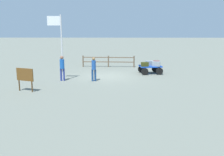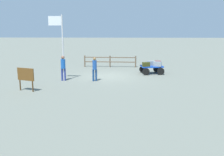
# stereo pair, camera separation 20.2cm
# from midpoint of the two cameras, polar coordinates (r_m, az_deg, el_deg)

# --- Properties ---
(ground_plane) EXTENTS (120.00, 120.00, 0.00)m
(ground_plane) POSITION_cam_midpoint_polar(r_m,az_deg,el_deg) (19.98, -0.51, 0.44)
(ground_plane) COLOR slate
(luggage_cart) EXTENTS (1.96, 1.54, 0.67)m
(luggage_cart) POSITION_cam_midpoint_polar(r_m,az_deg,el_deg) (21.14, 9.13, 2.24)
(luggage_cart) COLOR #1442B6
(luggage_cart) RESTS_ON ground
(suitcase_navy) EXTENTS (0.69, 0.46, 0.38)m
(suitcase_navy) POSITION_cam_midpoint_polar(r_m,az_deg,el_deg) (20.81, 10.47, 3.12)
(suitcase_navy) COLOR gray
(suitcase_navy) RESTS_ON luggage_cart
(suitcase_maroon) EXTENTS (0.63, 0.42, 0.35)m
(suitcase_maroon) POSITION_cam_midpoint_polar(r_m,az_deg,el_deg) (20.57, 7.97, 3.06)
(suitcase_maroon) COLOR #353A15
(suitcase_maroon) RESTS_ON luggage_cart
(suitcase_olive) EXTENTS (0.55, 0.41, 0.34)m
(suitcase_olive) POSITION_cam_midpoint_polar(r_m,az_deg,el_deg) (21.58, 10.56, 3.37)
(suitcase_olive) COLOR maroon
(suitcase_olive) RESTS_ON luggage_cart
(suitcase_tan) EXTENTS (0.60, 0.41, 0.37)m
(suitcase_tan) POSITION_cam_midpoint_polar(r_m,az_deg,el_deg) (21.18, 8.97, 3.31)
(suitcase_tan) COLOR gray
(suitcase_tan) RESTS_ON luggage_cart
(worker_lead) EXTENTS (0.34, 0.34, 1.72)m
(worker_lead) POSITION_cam_midpoint_polar(r_m,az_deg,el_deg) (18.07, -3.62, 2.35)
(worker_lead) COLOR navy
(worker_lead) RESTS_ON ground
(worker_trailing) EXTENTS (0.34, 0.32, 1.82)m
(worker_trailing) POSITION_cam_midpoint_polar(r_m,az_deg,el_deg) (18.49, -10.64, 2.66)
(worker_trailing) COLOR navy
(worker_trailing) RESTS_ON ground
(flagpole) EXTENTS (1.00, 0.10, 4.67)m
(flagpole) POSITION_cam_midpoint_polar(r_m,az_deg,el_deg) (18.30, -11.16, 8.18)
(flagpole) COLOR silver
(flagpole) RESTS_ON ground
(signboard) EXTENTS (1.13, 0.46, 1.42)m
(signboard) POSITION_cam_midpoint_polar(r_m,az_deg,el_deg) (16.14, -18.54, 0.46)
(signboard) COLOR #4C3319
(signboard) RESTS_ON ground
(wooden_fence) EXTENTS (5.00, 0.33, 1.08)m
(wooden_fence) POSITION_cam_midpoint_polar(r_m,az_deg,el_deg) (24.20, -0.21, 3.99)
(wooden_fence) COLOR brown
(wooden_fence) RESTS_ON ground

